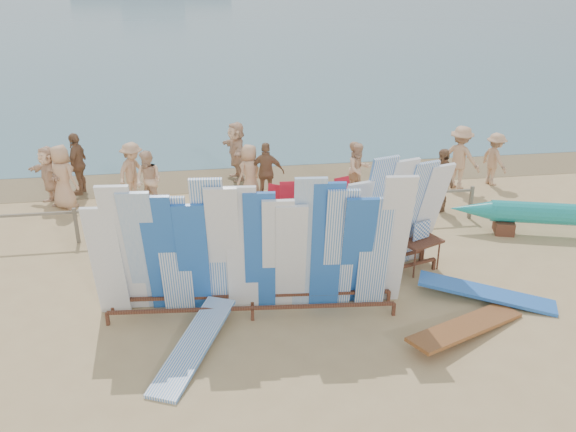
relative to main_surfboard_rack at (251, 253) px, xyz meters
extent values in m
plane|color=tan|center=(0.12, 0.80, -1.32)|extent=(160.00, 160.00, 0.00)
cube|color=olive|center=(0.12, 8.00, -1.32)|extent=(40.00, 2.60, 0.01)
cube|color=gray|center=(0.12, 3.80, -0.52)|extent=(12.00, 0.06, 0.06)
cube|color=gray|center=(-3.88, 3.80, -0.87)|extent=(0.08, 0.08, 0.90)
cube|color=gray|center=(-1.88, 3.80, -0.87)|extent=(0.08, 0.08, 0.90)
cube|color=gray|center=(0.12, 3.80, -0.87)|extent=(0.08, 0.08, 0.90)
cube|color=gray|center=(2.12, 3.80, -0.87)|extent=(0.08, 0.08, 0.90)
cube|color=gray|center=(4.12, 3.80, -0.87)|extent=(0.08, 0.08, 0.90)
cube|color=gray|center=(6.12, 3.80, -0.87)|extent=(0.08, 0.08, 0.90)
cube|color=brown|center=(-0.02, -0.23, -1.05)|extent=(5.44, 0.54, 0.06)
cube|color=brown|center=(0.02, 0.23, -1.05)|extent=(5.44, 0.54, 0.06)
cube|color=white|center=(-2.65, 0.23, -0.11)|extent=(0.63, 0.64, 2.41)
cube|color=white|center=(-2.32, 0.20, 0.11)|extent=(0.65, 0.89, 2.86)
cube|color=#8BB1DE|center=(-1.99, 0.17, 0.05)|extent=(0.65, 0.92, 2.74)
cube|color=blue|center=(-1.66, 0.14, 0.01)|extent=(0.64, 0.85, 2.65)
cube|color=white|center=(-1.41, 0.12, -0.03)|extent=(0.63, 0.64, 2.58)
cube|color=blue|center=(-1.08, 0.09, -0.09)|extent=(0.63, 0.74, 2.45)
cube|color=white|center=(-0.75, 0.07, 0.15)|extent=(0.64, 0.81, 2.94)
cube|color=white|center=(-0.50, 0.04, 0.08)|extent=(0.65, 0.95, 2.79)
cube|color=white|center=(-0.17, 0.01, 0.06)|extent=(0.63, 0.64, 2.75)
cube|color=blue|center=(0.16, -0.01, 0.00)|extent=(0.63, 0.66, 2.63)
cube|color=white|center=(0.49, -0.04, -0.07)|extent=(0.64, 0.76, 2.50)
cube|color=white|center=(0.74, -0.06, -0.12)|extent=(0.64, 0.76, 2.39)
cube|color=#8BB1DE|center=(1.07, -0.09, 0.13)|extent=(0.63, 0.73, 2.90)
cube|color=blue|center=(1.40, -0.12, 0.08)|extent=(0.63, 0.69, 2.79)
cube|color=white|center=(1.65, -0.14, 0.02)|extent=(0.64, 0.76, 2.67)
cube|color=blue|center=(1.98, -0.17, -0.05)|extent=(0.65, 0.89, 2.52)
cube|color=white|center=(2.31, -0.20, -0.08)|extent=(0.62, 0.62, 2.47)
cube|color=white|center=(2.65, -0.23, 0.14)|extent=(0.65, 0.88, 2.92)
cube|color=brown|center=(3.14, 0.90, -1.06)|extent=(2.01, 0.67, 0.06)
cube|color=brown|center=(3.01, 1.34, -1.06)|extent=(2.01, 0.67, 0.06)
cube|color=white|center=(2.14, 0.83, -0.12)|extent=(0.73, 0.76, 2.40)
cube|color=white|center=(2.62, 0.98, 0.11)|extent=(0.78, 0.91, 2.86)
cube|color=white|center=(3.09, 1.12, 0.06)|extent=(0.78, 0.93, 2.74)
cube|color=white|center=(3.56, 1.26, 0.00)|extent=(0.79, 0.95, 2.63)
cube|color=white|center=(3.95, 1.38, -0.06)|extent=(0.79, 0.96, 2.51)
cube|color=brown|center=(6.59, 2.81, -1.15)|extent=(0.59, 0.65, 0.33)
cylinder|color=teal|center=(8.16, 2.34, -0.74)|extent=(3.99, 1.67, 0.55)
cone|color=teal|center=(5.81, 3.04, -0.74)|extent=(1.19, 0.80, 0.51)
cube|color=brown|center=(3.81, 1.27, -0.62)|extent=(1.04, 0.91, 0.05)
cube|color=white|center=(3.81, 1.27, -0.37)|extent=(0.43, 0.22, 0.41)
cube|color=white|center=(-1.13, -1.11, -1.32)|extent=(1.62, 2.69, 0.33)
cube|color=blue|center=(4.71, -0.21, -1.32)|extent=(2.68, 1.65, 0.34)
cube|color=brown|center=(3.81, -1.28, -1.32)|extent=(2.64, 1.75, 0.32)
cube|color=red|center=(1.00, 4.74, -1.02)|extent=(0.67, 0.66, 0.05)
cube|color=red|center=(1.12, 4.92, -0.77)|extent=(0.50, 0.40, 0.50)
cube|color=red|center=(1.47, 4.37, -0.96)|extent=(0.64, 0.58, 0.06)
cube|color=red|center=(1.48, 4.64, -0.65)|extent=(0.62, 0.21, 0.61)
cube|color=red|center=(2.94, 4.30, -0.78)|extent=(0.67, 0.84, 0.53)
cube|color=red|center=(2.83, 4.57, -0.44)|extent=(0.47, 0.31, 0.34)
imported|color=tan|center=(-4.56, 6.16, -0.43)|extent=(0.94, 0.86, 1.78)
imported|color=beige|center=(-5.01, 6.56, -0.49)|extent=(1.34, 1.50, 1.65)
imported|color=#8C6042|center=(5.54, 4.48, -0.45)|extent=(0.59, 1.07, 1.74)
imported|color=beige|center=(-2.26, 5.73, -0.50)|extent=(0.86, 0.79, 1.63)
imported|color=tan|center=(-2.73, 6.45, -0.47)|extent=(1.01, 1.15, 1.69)
imported|color=#8C6042|center=(0.97, 5.85, -0.47)|extent=(1.06, 0.62, 1.69)
imported|color=tan|center=(0.51, 5.99, -0.51)|extent=(0.85, 0.80, 1.62)
imported|color=beige|center=(3.64, 5.96, -0.55)|extent=(0.81, 0.55, 1.53)
imported|color=#8C6042|center=(-4.33, 7.23, -0.41)|extent=(0.66, 1.13, 1.82)
imported|color=tan|center=(6.72, 6.02, -0.37)|extent=(1.20, 1.24, 1.89)
imported|color=tan|center=(7.89, 6.17, -0.52)|extent=(0.62, 1.09, 1.59)
imported|color=#8C6042|center=(3.56, 6.07, -0.54)|extent=(0.52, 0.64, 1.55)
imported|color=beige|center=(0.26, 7.80, -0.41)|extent=(0.81, 1.74, 1.81)
camera|label=1|loc=(-0.82, -10.14, 5.13)|focal=38.00mm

